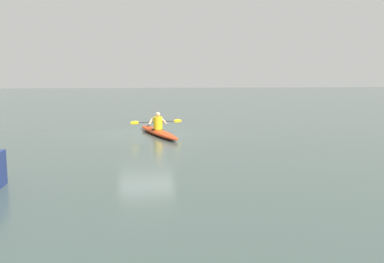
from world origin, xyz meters
The scene contains 3 objects.
ground_plane centered at (0.00, 0.00, 0.00)m, with size 160.00×160.00×0.00m, color #384742.
kayak centered at (-0.52, 0.47, 0.13)m, with size 1.75×4.92×0.26m.
kayaker centered at (-0.51, 0.46, 0.58)m, with size 2.35×0.71×0.77m.
Camera 1 is at (0.65, 19.00, 2.59)m, focal length 39.01 mm.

